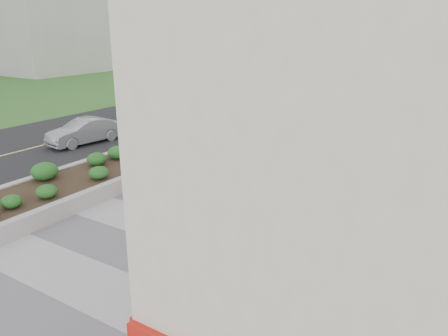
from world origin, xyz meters
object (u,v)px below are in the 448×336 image
Objects in this scene: car_silver at (84,131)px; car_dark at (156,107)px; traffic_signal_far at (118,68)px; traffic_signal_near at (234,75)px; planter at (137,159)px; skateboarder at (281,153)px.

car_dark is (-0.96, 6.50, 0.11)m from car_silver.
traffic_signal_far is at bearing 154.47° from car_dark.
planter is at bearing -80.65° from traffic_signal_near.
car_silver is at bearing -54.68° from traffic_signal_far.
traffic_signal_near is 5.25m from car_dark.
traffic_signal_far is at bearing 133.94° from car_silver.
traffic_signal_near is 3.05× the size of skateboarder.
car_dark is (-5.96, 8.14, 0.31)m from planter.
skateboarder is at bearing -23.48° from traffic_signal_far.
car_dark is (4.97, -1.86, -2.03)m from traffic_signal_far.
planter is 4.82× the size of car_silver.
skateboarder is at bearing -29.80° from car_dark.
planter is 4.29× the size of traffic_signal_near.
traffic_signal_near is at bearing 24.11° from car_dark.
planter is 5.27m from car_silver.
planter is 15.00m from traffic_signal_far.
traffic_signal_near is at bearing 3.11° from traffic_signal_far.
car_silver is at bearing -177.52° from skateboarder.
traffic_signal_far is at bearing -176.89° from traffic_signal_near.
car_silver is (-5.01, 1.64, 0.20)m from planter.
skateboarder reaches higher than planter.
traffic_signal_far is at bearing 137.54° from planter.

